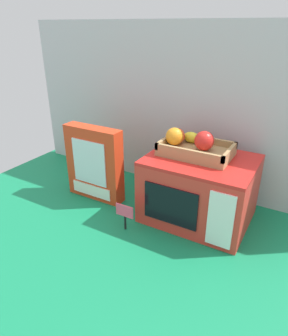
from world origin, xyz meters
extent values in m
plane|color=#147A4C|center=(0.00, 0.00, 0.00)|extent=(1.70, 1.70, 0.00)
cube|color=#B7BABF|center=(0.00, 0.25, 0.34)|extent=(1.61, 0.03, 0.69)
cube|color=red|center=(0.13, 0.03, 0.12)|extent=(0.37, 0.29, 0.23)
cube|color=red|center=(0.13, 0.03, 0.24)|extent=(0.37, 0.29, 0.01)
cube|color=black|center=(0.08, -0.12, 0.12)|extent=(0.19, 0.01, 0.14)
cube|color=white|center=(0.25, -0.12, 0.12)|extent=(0.08, 0.01, 0.19)
cube|color=#A37F51|center=(0.10, 0.05, 0.25)|extent=(0.25, 0.16, 0.02)
cube|color=#A37F51|center=(0.10, -0.02, 0.28)|extent=(0.25, 0.01, 0.02)
cube|color=#A37F51|center=(0.10, 0.13, 0.28)|extent=(0.25, 0.01, 0.02)
cube|color=#A37F51|center=(-0.02, 0.05, 0.28)|extent=(0.01, 0.16, 0.02)
cube|color=#A37F51|center=(0.22, 0.05, 0.28)|extent=(0.01, 0.16, 0.02)
ellipsoid|color=yellow|center=(0.06, 0.11, 0.29)|extent=(0.07, 0.05, 0.04)
sphere|color=#E04228|center=(0.01, 0.07, 0.29)|extent=(0.06, 0.06, 0.06)
sphere|color=red|center=(0.12, 0.06, 0.30)|extent=(0.07, 0.07, 0.07)
sphere|color=orange|center=(0.01, 0.05, 0.30)|extent=(0.07, 0.07, 0.07)
cube|color=red|center=(-0.30, -0.04, 0.15)|extent=(0.25, 0.06, 0.31)
cube|color=silver|center=(-0.30, -0.07, 0.17)|extent=(0.16, 0.00, 0.18)
cube|color=white|center=(-0.30, -0.07, 0.04)|extent=(0.19, 0.00, 0.05)
cylinder|color=black|center=(-0.07, -0.17, 0.03)|extent=(0.01, 0.01, 0.06)
cube|color=#F44C6B|center=(-0.07, -0.17, 0.08)|extent=(0.07, 0.00, 0.05)
camera|label=1|loc=(0.45, -0.92, 0.67)|focal=32.83mm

